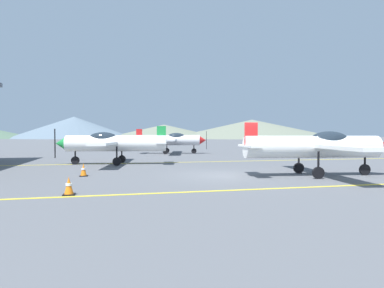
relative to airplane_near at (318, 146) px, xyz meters
The scene contains 11 objects.
ground_plane 4.44m from the airplane_near, 164.13° to the left, with size 400.00×400.00×0.00m, color #54565B.
apron_line_near 5.20m from the airplane_near, 144.04° to the right, with size 80.00×0.16×0.01m, color yellow.
apron_line_far 9.72m from the airplane_near, 114.92° to the left, with size 80.00×0.16×0.01m, color yellow.
airplane_near is the anchor object (origin of this frame).
airplane_mid 12.56m from the airplane_near, 138.97° to the left, with size 7.27×8.33×2.49m.
airplane_far 19.63m from the airplane_near, 101.28° to the left, with size 7.28×8.29×2.49m.
traffic_cone_front 11.05m from the airplane_near, 166.32° to the right, with size 0.36×0.36×0.59m.
traffic_cone_side 10.99m from the airplane_near, 168.02° to the left, with size 0.36×0.36×0.59m.
hill_centerleft 159.32m from the airplane_near, 100.65° to the left, with size 59.33×59.33×10.65m, color slate.
hill_centerright 155.09m from the airplane_near, 84.56° to the left, with size 62.17×62.17×7.00m, color slate.
hill_right 156.54m from the airplane_near, 67.85° to the left, with size 86.84×86.84×9.58m, color slate.
Camera 1 is at (-5.13, -14.85, 1.94)m, focal length 30.80 mm.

